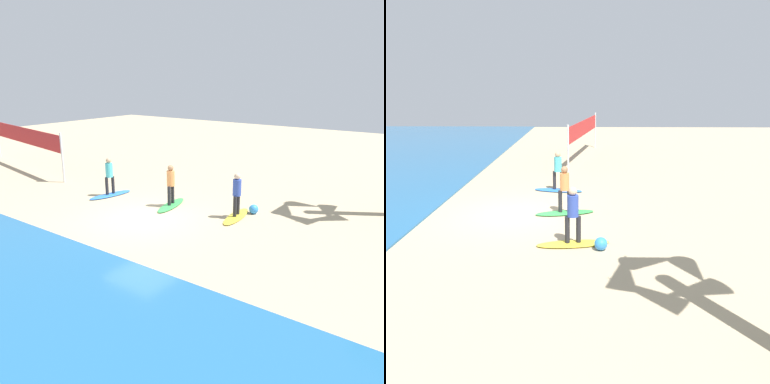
# 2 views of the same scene
# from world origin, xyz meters

# --- Properties ---
(ground_plane) EXTENTS (60.00, 60.00, 0.00)m
(ground_plane) POSITION_xyz_m (0.00, 0.00, 0.00)
(ground_plane) COLOR tan
(surfboard_yellow) EXTENTS (0.86, 2.16, 0.09)m
(surfboard_yellow) POSITION_xyz_m (-2.79, -2.14, 0.04)
(surfboard_yellow) COLOR yellow
(surfboard_yellow) RESTS_ON ground
(surfer_yellow) EXTENTS (0.32, 0.46, 1.64)m
(surfer_yellow) POSITION_xyz_m (-2.79, -2.14, 1.04)
(surfer_yellow) COLOR #232328
(surfer_yellow) RESTS_ON surfboard_yellow
(surfboard_green) EXTENTS (1.00, 2.17, 0.09)m
(surfboard_green) POSITION_xyz_m (0.08, -1.76, 0.04)
(surfboard_green) COLOR green
(surfboard_green) RESTS_ON ground
(surfer_green) EXTENTS (0.32, 0.45, 1.64)m
(surfer_green) POSITION_xyz_m (0.08, -1.76, 1.04)
(surfer_green) COLOR #232328
(surfer_green) RESTS_ON surfboard_green
(surfboard_blue) EXTENTS (0.91, 2.16, 0.09)m
(surfboard_blue) POSITION_xyz_m (3.21, -1.31, 0.04)
(surfboard_blue) COLOR blue
(surfboard_blue) RESTS_ON ground
(surfer_blue) EXTENTS (0.32, 0.46, 1.64)m
(surfer_blue) POSITION_xyz_m (3.21, -1.31, 1.04)
(surfer_blue) COLOR #232328
(surfer_blue) RESTS_ON surfboard_blue
(volleyball_net) EXTENTS (8.96, 1.69, 2.50)m
(volleyball_net) POSITION_xyz_m (11.31, -2.38, 1.79)
(volleyball_net) COLOR silver
(volleyball_net) RESTS_ON ground
(beach_ball) EXTENTS (0.37, 0.37, 0.37)m
(beach_ball) POSITION_xyz_m (-3.12, -2.92, 0.18)
(beach_ball) COLOR #338CE5
(beach_ball) RESTS_ON ground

